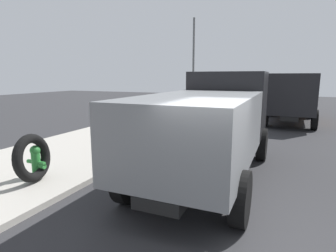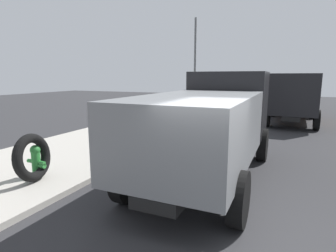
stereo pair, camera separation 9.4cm
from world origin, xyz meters
name	(u,v)px [view 2 (the right image)]	position (x,y,z in m)	size (l,w,h in m)	color
ground_plane	(234,237)	(0.00, 0.00, 0.00)	(80.00, 80.00, 0.00)	#2D2D30
fire_hydrant	(36,160)	(0.45, 5.34, 0.63)	(0.26, 0.60, 0.90)	#2D8438
loose_tire	(32,157)	(0.24, 5.21, 0.78)	(1.25, 1.25, 0.25)	black
dump_truck_gray	(211,121)	(2.91, 1.23, 1.61)	(7.02, 2.85, 3.00)	slate
dump_truck_orange	(293,97)	(13.95, -1.02, 1.61)	(7.06, 2.95, 3.00)	orange
dump_truck_blue	(257,91)	(20.56, 1.79, 1.61)	(7.08, 3.00, 3.00)	#1E3899
street_light_pole	(195,71)	(11.22, 4.46, 3.16)	(0.12, 0.12, 6.03)	#595B5E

